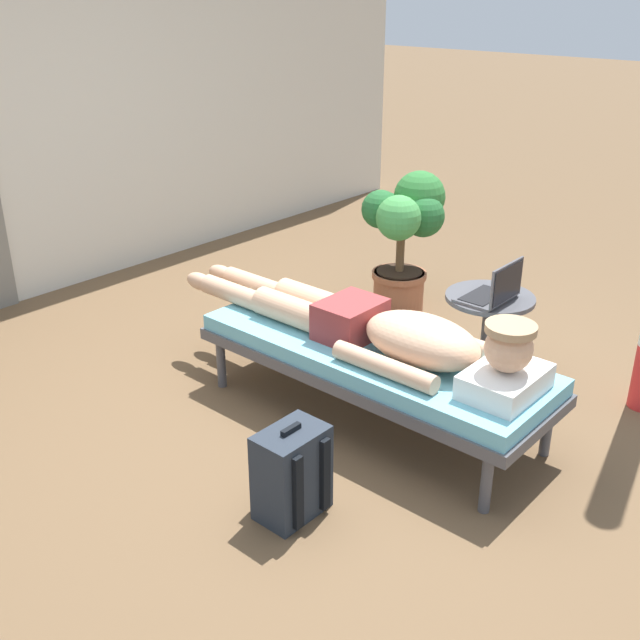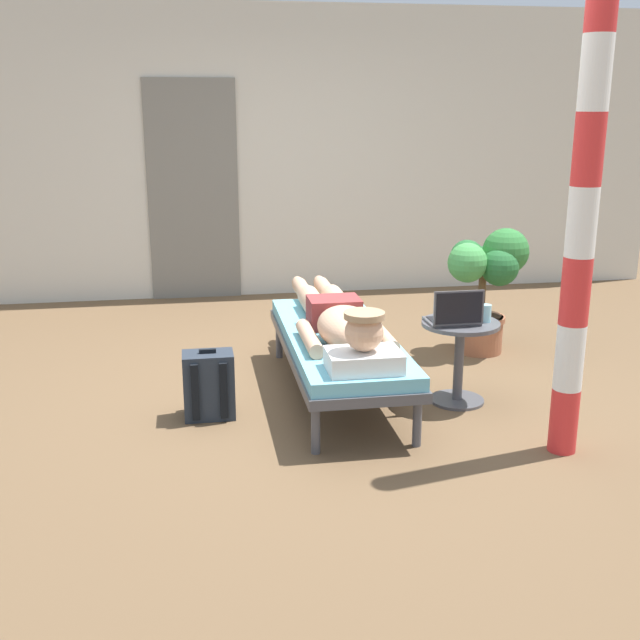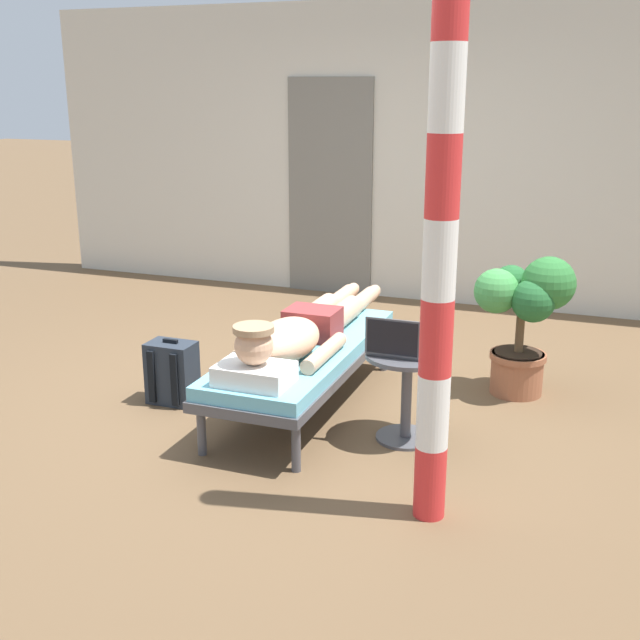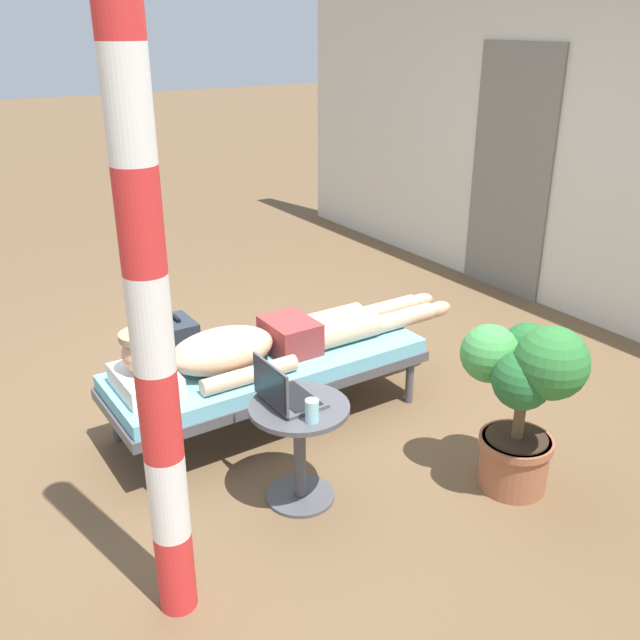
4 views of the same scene
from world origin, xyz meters
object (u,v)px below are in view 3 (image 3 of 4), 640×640
object	(u,v)px
side_table	(407,381)
porch_post	(440,259)
lounge_chair	(304,355)
laptop	(395,345)
drink_glass	(434,349)
potted_plant	(525,311)
person_reclining	(301,331)
backpack	(173,373)

from	to	relation	value
side_table	porch_post	distance (m)	1.23
lounge_chair	laptop	size ratio (longest dim) A/B	5.99
lounge_chair	side_table	bearing A→B (deg)	-18.18
laptop	drink_glass	distance (m)	0.21
laptop	porch_post	distance (m)	1.06
side_table	drink_glass	bearing A→B (deg)	-9.17
drink_glass	potted_plant	world-z (taller)	potted_plant
drink_glass	potted_plant	bearing A→B (deg)	68.51
lounge_chair	drink_glass	xyz separation A→B (m)	(0.87, -0.26, 0.23)
side_table	laptop	world-z (taller)	laptop
potted_plant	side_table	bearing A→B (deg)	-119.38
potted_plant	porch_post	xyz separation A→B (m)	(-0.21, -1.72, 0.67)
person_reclining	potted_plant	distance (m)	1.46
lounge_chair	porch_post	bearing A→B (deg)	-44.31
person_reclining	backpack	size ratio (longest dim) A/B	5.12
potted_plant	porch_post	bearing A→B (deg)	-96.98
backpack	porch_post	size ratio (longest dim) A/B	0.17
drink_glass	backpack	bearing A→B (deg)	178.42
drink_glass	backpack	world-z (taller)	drink_glass
laptop	lounge_chair	bearing A→B (deg)	156.46
drink_glass	laptop	bearing A→B (deg)	-172.66
drink_glass	side_table	bearing A→B (deg)	170.83
laptop	porch_post	xyz separation A→B (m)	(0.38, -0.73, 0.66)
laptop	side_table	bearing A→B (deg)	40.52
person_reclining	potted_plant	bearing A→B (deg)	31.22
drink_glass	lounge_chair	bearing A→B (deg)	163.32
person_reclining	drink_glass	world-z (taller)	person_reclining
person_reclining	side_table	world-z (taller)	person_reclining
drink_glass	backpack	distance (m)	1.74
person_reclining	laptop	size ratio (longest dim) A/B	7.00
backpack	person_reclining	bearing A→B (deg)	11.01
backpack	porch_post	world-z (taller)	porch_post
potted_plant	laptop	bearing A→B (deg)	-120.73
backpack	side_table	bearing A→B (deg)	-0.83
drink_glass	potted_plant	size ratio (longest dim) A/B	0.11
person_reclining	drink_glass	xyz separation A→B (m)	(0.87, -0.21, 0.06)
porch_post	potted_plant	bearing A→B (deg)	83.02
lounge_chair	laptop	bearing A→B (deg)	-23.54
person_reclining	drink_glass	bearing A→B (deg)	-13.39
porch_post	person_reclining	bearing A→B (deg)	137.24
side_table	porch_post	bearing A→B (deg)	-67.70
side_table	drink_glass	xyz separation A→B (m)	(0.15, -0.02, 0.22)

